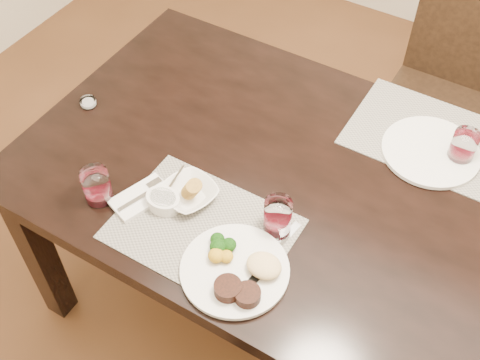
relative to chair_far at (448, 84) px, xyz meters
The scene contains 15 objects.
ground_plane 1.06m from the chair_far, 90.00° to the right, with size 4.50×4.50×0.00m, color #492B17.
dining_table 0.95m from the chair_far, 90.00° to the right, with size 2.00×1.00×0.75m.
chair_far is the anchor object (origin of this frame).
placemat_near 1.29m from the chair_far, 105.37° to the right, with size 0.46×0.34×0.00m, color gray.
placemat_far 0.63m from the chair_far, 84.09° to the right, with size 0.46×0.34×0.00m, color gray.
dinner_plate 1.33m from the chair_far, 97.95° to the right, with size 0.27×0.27×0.05m.
napkin_fork 1.36m from the chair_far, 113.66° to the right, with size 0.14×0.18×0.02m.
steak_knife 1.28m from the chair_far, 96.16° to the right, with size 0.04×0.26×0.01m.
cracker_bowl 1.25m from the chair_far, 110.20° to the right, with size 0.18×0.18×0.07m.
sauce_ramekin 1.32m from the chair_far, 111.09° to the right, with size 0.10×0.15×0.08m.
wine_glass_near 1.16m from the chair_far, 98.56° to the right, with size 0.07×0.07×0.10m.
far_plate 0.70m from the chair_far, 82.05° to the right, with size 0.29×0.29×0.01m, color silver.
wine_glass_far 0.71m from the chair_far, 74.92° to the right, with size 0.07×0.07×0.10m.
wine_glass_side 1.45m from the chair_far, 116.50° to the right, with size 0.08×0.08×0.10m.
salt_cellar 1.37m from the chair_far, 132.28° to the right, with size 0.05×0.05×0.02m.
Camera 1 is at (0.23, -1.03, 2.05)m, focal length 45.00 mm.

